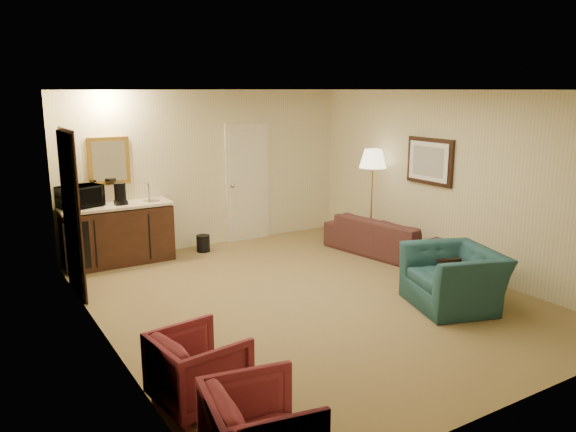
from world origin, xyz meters
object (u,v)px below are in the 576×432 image
object	(u,v)px
coffee_table	(448,270)
floor_lamp	(372,199)
rose_chair_near	(199,365)
wetbar_cabinet	(118,234)
teal_armchair	(454,268)
rose_chair_far	(261,429)
sofa	(386,230)
waste_bin	(203,243)
coffee_maker	(120,194)
microwave	(80,194)

from	to	relation	value
coffee_table	floor_lamp	bearing A→B (deg)	79.19
rose_chair_near	coffee_table	size ratio (longest dim) A/B	0.81
wetbar_cabinet	floor_lamp	world-z (taller)	floor_lamp
teal_armchair	rose_chair_far	world-z (taller)	teal_armchair
sofa	waste_bin	xyz separation A→B (m)	(-2.45, 1.70, -0.26)
floor_lamp	coffee_maker	world-z (taller)	floor_lamp
sofa	coffee_table	size ratio (longest dim) A/B	2.34
rose_chair_far	wetbar_cabinet	bearing A→B (deg)	5.04
wetbar_cabinet	coffee_maker	distance (m)	0.63
rose_chair_near	waste_bin	world-z (taller)	rose_chair_near
rose_chair_far	sofa	bearing A→B (deg)	-39.43
wetbar_cabinet	teal_armchair	size ratio (longest dim) A/B	1.49
rose_chair_far	coffee_maker	bearing A→B (deg)	4.35
rose_chair_far	waste_bin	distance (m)	5.66
wetbar_cabinet	teal_armchair	xyz separation A→B (m)	(3.02, -3.89, 0.02)
rose_chair_near	coffee_table	world-z (taller)	rose_chair_near
wetbar_cabinet	microwave	size ratio (longest dim) A/B	2.81
wetbar_cabinet	waste_bin	world-z (taller)	wetbar_cabinet
wetbar_cabinet	coffee_maker	bearing A→B (deg)	-32.56
wetbar_cabinet	coffee_table	size ratio (longest dim) A/B	1.87
rose_chair_near	microwave	size ratio (longest dim) A/B	1.21
rose_chair_near	coffee_table	bearing A→B (deg)	-84.33
rose_chair_far	floor_lamp	size ratio (longest dim) A/B	0.44
rose_chair_far	coffee_table	size ratio (longest dim) A/B	0.84
rose_chair_near	waste_bin	bearing A→B (deg)	-30.81
rose_chair_far	coffee_table	xyz separation A→B (m)	(3.95, 2.00, -0.12)
wetbar_cabinet	waste_bin	size ratio (longest dim) A/B	5.99
wetbar_cabinet	sofa	world-z (taller)	wetbar_cabinet
teal_armchair	microwave	bearing A→B (deg)	-120.76
floor_lamp	microwave	world-z (taller)	floor_lamp
sofa	rose_chair_far	bearing A→B (deg)	120.35
floor_lamp	waste_bin	distance (m)	2.88
sofa	rose_chair_far	world-z (taller)	sofa
sofa	coffee_maker	world-z (taller)	coffee_maker
wetbar_cabinet	coffee_table	xyz separation A→B (m)	(3.45, -3.42, -0.21)
teal_armchair	microwave	distance (m)	5.33
sofa	floor_lamp	bearing A→B (deg)	-16.22
coffee_table	floor_lamp	distance (m)	2.21
teal_armchair	coffee_maker	size ratio (longest dim) A/B	3.37
rose_chair_near	coffee_maker	size ratio (longest dim) A/B	2.16
wetbar_cabinet	coffee_maker	world-z (taller)	coffee_maker
wetbar_cabinet	waste_bin	distance (m)	1.39
floor_lamp	microwave	bearing A→B (deg)	162.37
microwave	wetbar_cabinet	bearing A→B (deg)	-26.10
wetbar_cabinet	rose_chair_near	distance (m)	4.36
coffee_table	waste_bin	size ratio (longest dim) A/B	3.20
rose_chair_near	rose_chair_far	xyz separation A→B (m)	(0.00, -1.08, 0.01)
microwave	teal_armchair	bearing A→B (deg)	-67.45
sofa	coffee_maker	bearing A→B (deg)	55.25
sofa	coffee_maker	size ratio (longest dim) A/B	6.29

